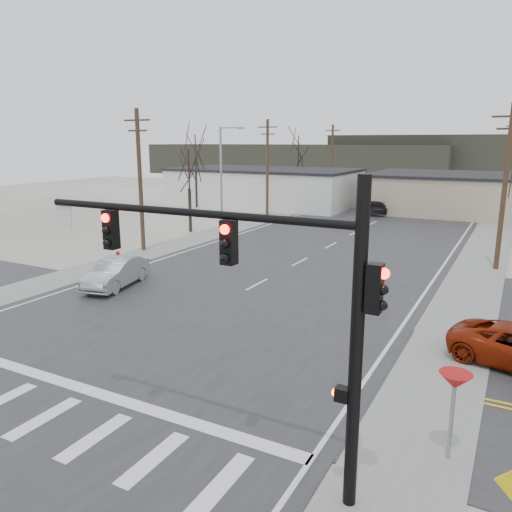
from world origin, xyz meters
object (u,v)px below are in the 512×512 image
Objects in this scene: sedan_crossing at (116,273)px; car_far_a at (377,206)px; traffic_signal_mast at (273,289)px; fire_hydrant at (118,257)px; car_far_b at (414,196)px.

car_far_a reaches higher than sedan_crossing.
traffic_signal_mast is at bearing -47.63° from sedan_crossing.
sedan_crossing is (-14.48, 10.22, -3.85)m from traffic_signal_mast.
traffic_signal_mast is 46.07m from car_far_a.
fire_hydrant is at bearing 141.87° from traffic_signal_mast.
traffic_signal_mast is 10.29× the size of fire_hydrant.
traffic_signal_mast reaches higher than sedan_crossing.
traffic_signal_mast is at bearing 90.84° from car_far_a.
car_far_a is (5.19, 34.75, 0.08)m from sedan_crossing.
sedan_crossing is 1.23× the size of car_far_b.
car_far_b is at bearing 77.60° from fire_hydrant.
sedan_crossing is at bearing 144.79° from traffic_signal_mast.
sedan_crossing is at bearing -47.81° from fire_hydrant.
traffic_signal_mast is 1.90× the size of sedan_crossing.
car_far_a is 1.54× the size of car_far_b.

